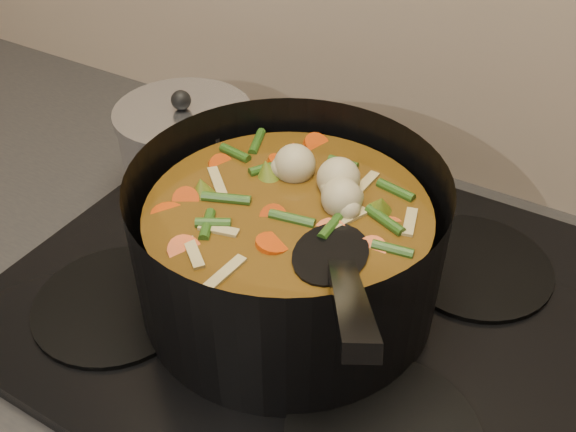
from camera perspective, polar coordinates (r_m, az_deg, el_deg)
The scene contains 3 objects.
stovetop at distance 0.74m, azimuth 1.12°, elevation -6.65°, with size 0.62×0.54×0.03m.
stockpot at distance 0.67m, azimuth 0.02°, elevation -2.57°, with size 0.40×0.42×0.24m.
saucepan at distance 0.86m, azimuth -9.00°, elevation 5.97°, with size 0.18×0.18×0.14m.
Camera 1 is at (0.25, 1.48, 1.45)m, focal length 40.00 mm.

